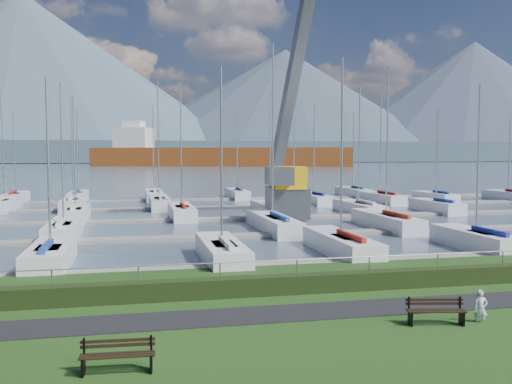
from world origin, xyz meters
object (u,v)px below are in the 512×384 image
object	(u,v)px
person	(481,304)
bench_right	(436,311)
bench_left	(118,356)
crane	(289,153)

from	to	relation	value
person	bench_right	bearing A→B (deg)	-168.04
bench_left	bench_right	world-z (taller)	same
bench_right	crane	bearing A→B (deg)	94.49
bench_right	person	xyz separation A→B (m)	(1.51, -0.08, 0.17)
bench_right	crane	world-z (taller)	crane
bench_left	person	distance (m)	11.20
person	bench_left	bearing A→B (deg)	-155.69
person	crane	size ratio (longest dim) A/B	0.05
bench_left	person	world-z (taller)	person
bench_left	crane	distance (m)	35.49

